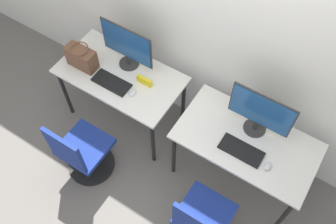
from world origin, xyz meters
TOP-DOWN VIEW (x-y plane):
  - ground_plane at (0.00, 0.00)m, footprint 20.00×20.00m
  - wall_back at (0.00, 0.80)m, footprint 12.00×0.05m
  - desk_left at (-0.68, 0.34)m, footprint 1.22×0.67m
  - monitor_left at (-0.68, 0.49)m, footprint 0.55×0.20m
  - keyboard_left at (-0.68, 0.21)m, footprint 0.38×0.17m
  - mouse_left at (-0.44, 0.22)m, footprint 0.06×0.09m
  - office_chair_left at (-0.64, -0.41)m, footprint 0.48×0.48m
  - desk_right at (0.68, 0.34)m, footprint 1.22×0.67m
  - monitor_right at (0.68, 0.48)m, footprint 0.55×0.20m
  - keyboard_right at (0.68, 0.22)m, footprint 0.38×0.17m
  - mouse_right at (0.93, 0.20)m, footprint 0.06×0.09m
  - office_chair_right at (0.66, -0.36)m, footprint 0.48×0.48m
  - handbag at (-1.05, 0.24)m, footprint 0.30×0.18m
  - placard_left at (-0.41, 0.37)m, footprint 0.16×0.03m

SIDE VIEW (x-z plane):
  - ground_plane at x=0.00m, z-range 0.00..0.00m
  - office_chair_left at x=-0.64m, z-range -0.08..0.79m
  - office_chair_right at x=0.66m, z-range -0.08..0.79m
  - desk_left at x=-0.68m, z-range 0.30..1.05m
  - desk_right at x=0.68m, z-range 0.30..1.05m
  - keyboard_left at x=-0.68m, z-range 0.76..0.78m
  - keyboard_right at x=0.68m, z-range 0.76..0.78m
  - mouse_left at x=-0.44m, z-range 0.76..0.79m
  - mouse_right at x=0.93m, z-range 0.76..0.79m
  - placard_left at x=-0.41m, z-range 0.76..0.84m
  - handbag at x=-1.05m, z-range 0.75..1.00m
  - monitor_left at x=-0.68m, z-range 0.77..1.25m
  - monitor_right at x=0.68m, z-range 0.77..1.25m
  - wall_back at x=0.00m, z-range 0.00..2.80m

